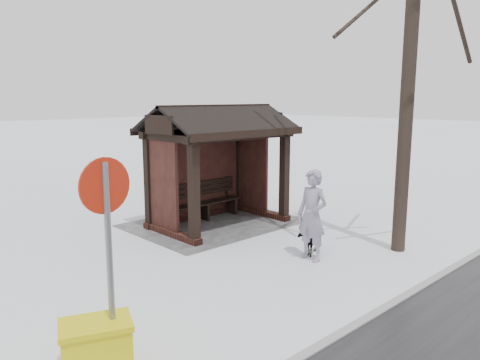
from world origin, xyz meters
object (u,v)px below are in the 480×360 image
Objects in this scene: bus_shelter at (215,141)px; dog at (311,240)px; grit_bin at (97,347)px; road_sign at (107,221)px; pedestrian at (312,215)px.

dog is at bearing 89.05° from bus_shelter.
bus_shelter reaches higher than grit_bin.
road_sign is at bearing -95.00° from dog.
pedestrian is (0.36, 3.45, -1.24)m from bus_shelter.
pedestrian is 5.11m from grit_bin.
dog is 5.45m from road_sign.
bus_shelter is 5.04× the size of dog.
bus_shelter is 1.38× the size of road_sign.
dog is 0.27× the size of road_sign.
pedestrian is at bearing -150.02° from grit_bin.
bus_shelter is at bearing -146.58° from road_sign.
road_sign reaches higher than grit_bin.
grit_bin is 0.38× the size of road_sign.
dog is 5.41m from grit_bin.
grit_bin is (5.02, 0.71, -0.60)m from pedestrian.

